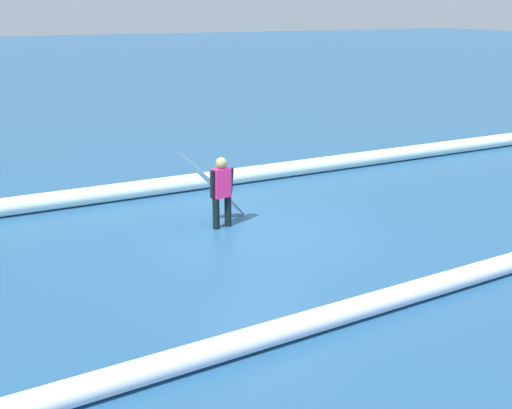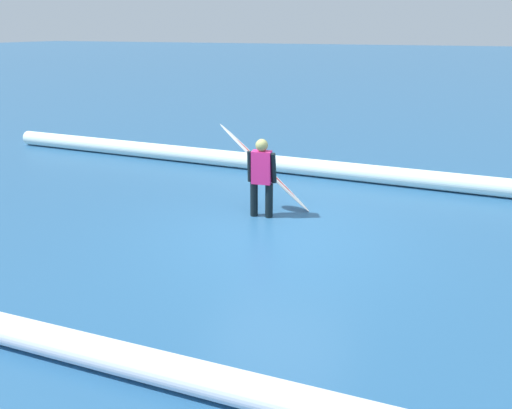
% 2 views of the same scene
% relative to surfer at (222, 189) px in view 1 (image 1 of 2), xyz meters
% --- Properties ---
extents(ground_plane, '(197.07, 197.07, 0.00)m').
position_rel_surfer_xyz_m(ground_plane, '(-0.56, 0.63, -0.80)').
color(ground_plane, '#24537D').
extents(surfer, '(0.52, 0.24, 1.44)m').
position_rel_surfer_xyz_m(surfer, '(0.00, 0.00, 0.00)').
color(surfer, black).
rests_on(surfer, ground_plane).
extents(surfboard, '(1.71, 0.74, 1.65)m').
position_rel_surfer_xyz_m(surfboard, '(0.04, -0.32, 0.01)').
color(surfboard, white).
rests_on(surfboard, ground_plane).
extents(wave_crest_foreground, '(23.23, 0.55, 0.39)m').
position_rel_surfer_xyz_m(wave_crest_foreground, '(-3.14, -2.82, -0.60)').
color(wave_crest_foreground, white).
rests_on(wave_crest_foreground, ground_plane).
extents(wave_crest_midground, '(19.34, 1.25, 0.33)m').
position_rel_surfer_xyz_m(wave_crest_midground, '(0.44, 4.45, -0.63)').
color(wave_crest_midground, white).
rests_on(wave_crest_midground, ground_plane).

